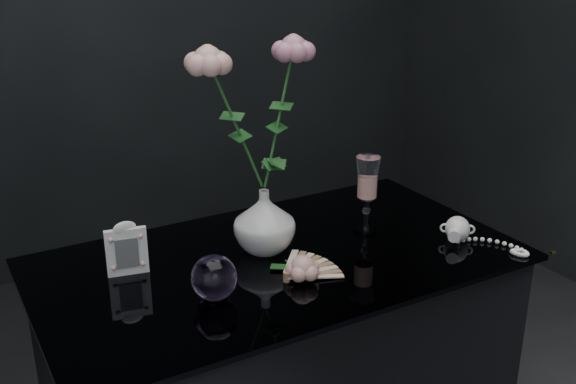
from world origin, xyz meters
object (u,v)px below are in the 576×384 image
picture_frame (126,248)px  loose_rose (303,268)px  pearl_jar (458,228)px  wine_glass (367,195)px  vase (264,221)px  paperweight (214,277)px

picture_frame → loose_rose: 0.37m
pearl_jar → picture_frame: bearing=-157.6°
picture_frame → loose_rose: bearing=-22.8°
wine_glass → vase: bearing=173.9°
pearl_jar → paperweight: bearing=-144.0°
wine_glass → loose_rose: (-0.26, -0.13, -0.07)m
wine_glass → pearl_jar: (0.16, -0.14, -0.06)m
wine_glass → picture_frame: bearing=172.8°
picture_frame → paperweight: bearing=-46.5°
paperweight → vase: bearing=37.1°
paperweight → loose_rose: bearing=-6.7°
wine_glass → picture_frame: 0.56m
paperweight → picture_frame: bearing=122.3°
paperweight → pearl_jar: 0.60m
picture_frame → vase: bearing=3.1°
picture_frame → paperweight: picture_frame is taller
picture_frame → pearl_jar: picture_frame is taller
wine_glass → loose_rose: size_ratio=1.18×
loose_rose → wine_glass: bearing=28.4°
picture_frame → pearl_jar: 0.75m
vase → paperweight: size_ratio=1.60×
wine_glass → paperweight: bearing=-165.8°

